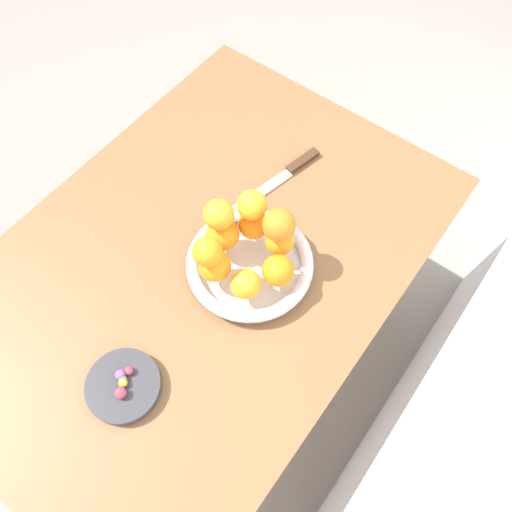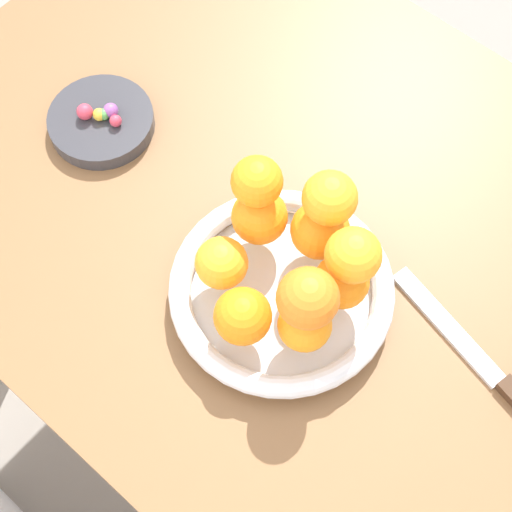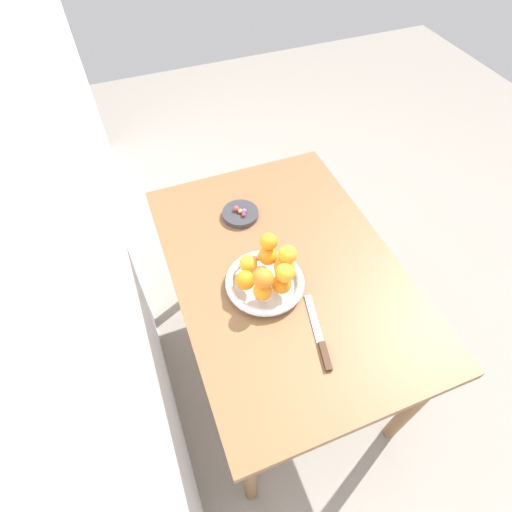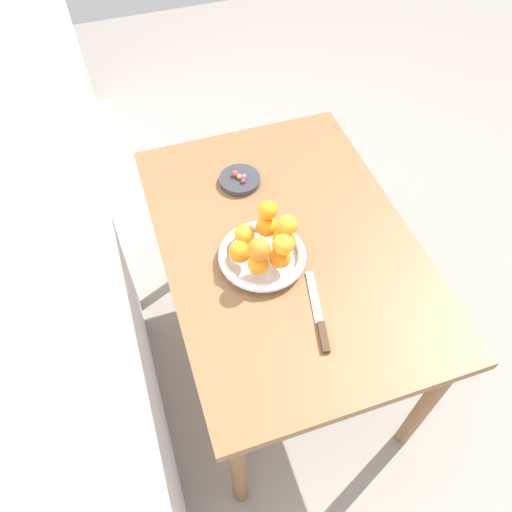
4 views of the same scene
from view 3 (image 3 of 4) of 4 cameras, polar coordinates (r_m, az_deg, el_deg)
The scene contains 21 objects.
ground_plane at distance 2.02m, azimuth 3.04°, elevation -14.37°, with size 6.00×6.00×0.00m, color gray.
wall_back at distance 0.95m, azimuth -25.22°, elevation 7.56°, with size 4.00×0.05×2.50m, color white.
dining_table at distance 1.45m, azimuth 4.12°, elevation -3.76°, with size 1.10×0.76×0.74m.
fruit_bowl at distance 1.31m, azimuth 1.27°, elevation -3.82°, with size 0.26×0.26×0.04m.
candy_dish at distance 1.53m, azimuth -2.24°, elevation 6.02°, with size 0.14×0.14×0.02m, color #333338.
orange_0 at distance 1.29m, azimuth 4.04°, elevation -1.58°, with size 0.07×0.07×0.07m, color orange.
orange_1 at distance 1.31m, azimuth 1.71°, elevation 0.05°, with size 0.06×0.06×0.06m, color orange.
orange_2 at distance 1.30m, azimuth -1.10°, elevation -1.08°, with size 0.06×0.06×0.06m, color orange.
orange_3 at distance 1.26m, azimuth -1.55°, elevation -3.48°, with size 0.06×0.06×0.06m, color orange.
orange_4 at distance 1.24m, azimuth 0.94°, elevation -5.03°, with size 0.06×0.06×0.06m, color orange.
orange_5 at distance 1.25m, azimuth 3.69°, elevation -4.04°, with size 0.06×0.06×0.06m, color orange.
orange_6 at distance 1.27m, azimuth 1.83°, elevation 2.09°, with size 0.06×0.06×0.06m, color orange.
orange_7 at distance 1.20m, azimuth 4.12°, elevation -2.44°, with size 0.06×0.06×0.06m, color orange.
orange_8 at distance 1.24m, azimuth 4.51°, elevation 0.22°, with size 0.06×0.06×0.06m, color orange.
orange_9 at distance 1.19m, azimuth 1.06°, elevation -3.22°, with size 0.06×0.06×0.06m, color orange.
candy_ball_0 at distance 1.51m, azimuth -1.70°, elevation 6.43°, with size 0.02×0.02×0.02m, color #8C4C99.
candy_ball_1 at distance 1.51m, azimuth -2.30°, elevation 6.45°, with size 0.02×0.02×0.02m, color gold.
candy_ball_2 at distance 1.52m, azimuth -2.85°, elevation 6.80°, with size 0.02×0.02×0.02m, color #C6384C.
candy_ball_3 at distance 1.51m, azimuth -2.08°, elevation 6.37°, with size 0.02×0.02×0.02m, color #4C9947.
candy_ball_4 at distance 1.50m, azimuth -1.75°, elevation 5.93°, with size 0.02×0.02×0.02m, color #C6384C.
knife at distance 1.24m, azimuth 9.14°, elevation -11.41°, with size 0.26×0.08×0.01m.
Camera 3 is at (-0.73, 0.39, 1.84)m, focal length 28.00 mm.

